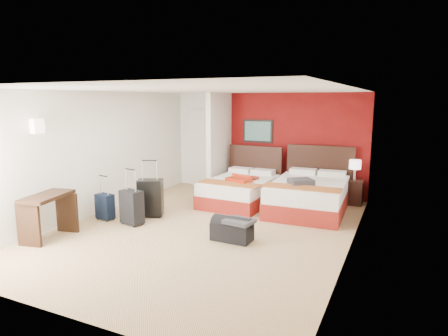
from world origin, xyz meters
The scene contains 17 objects.
ground centered at (0.00, 0.00, 0.00)m, with size 6.50×6.50×0.00m, color tan.
room_walls centered at (-1.40, 1.42, 1.26)m, with size 5.02×6.52×2.50m.
red_accent_panel centered at (0.75, 3.23, 1.25)m, with size 3.50×0.04×2.50m, color maroon.
partition_wall centered at (-1.00, 2.61, 1.25)m, with size 0.12×1.20×2.50m, color silver.
entry_door centered at (-1.75, 3.20, 1.02)m, with size 0.82×0.06×2.05m, color silver.
bed_left centered at (-0.14, 1.88, 0.28)m, with size 1.31×1.88×0.56m, color white.
bed_right centered at (1.42, 1.91, 0.32)m, with size 1.48×2.11×0.63m, color white.
red_suitcase_open centered at (-0.04, 1.78, 0.61)m, with size 0.52×0.72×0.09m, color #AA270E.
jacket_bundle centered at (1.32, 1.61, 0.69)m, with size 0.46×0.37×0.11m, color #3C3C41.
nightstand centered at (2.21, 2.91, 0.28)m, with size 0.40×0.40×0.55m, color black.
table_lamp centered at (2.21, 2.91, 0.78)m, with size 0.26×0.26×0.46m, color white.
suitcase_black centered at (-1.38, 0.19, 0.37)m, with size 0.49×0.30×0.73m, color black.
suitcase_charcoal centered at (-1.39, -0.38, 0.31)m, with size 0.42×0.26×0.62m, color black.
suitcase_navy centered at (-2.06, -0.37, 0.24)m, with size 0.35×0.21×0.48m, color black.
duffel_bag centered at (0.66, -0.35, 0.17)m, with size 0.67×0.36×0.34m, color black.
jacket_draped centered at (0.81, -0.40, 0.37)m, with size 0.45×0.38×0.06m, color #3B3A40.
desk centered at (-2.18, -1.59, 0.39)m, with size 0.46×0.92×0.77m, color black.
Camera 1 is at (3.16, -6.03, 2.33)m, focal length 31.09 mm.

